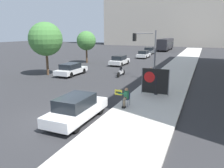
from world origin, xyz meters
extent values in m
plane|color=#303033|center=(0.00, 0.00, 0.00)|extent=(160.00, 160.00, 0.00)
cube|color=beige|center=(4.09, 15.00, 0.08)|extent=(4.10, 90.00, 0.16)
cylinder|color=#474C56|center=(2.55, 3.09, 0.39)|extent=(0.03, 0.03, 0.46)
cylinder|color=#474C56|center=(2.92, 3.09, 0.39)|extent=(0.03, 0.03, 0.46)
cylinder|color=#474C56|center=(2.55, 3.46, 0.39)|extent=(0.03, 0.03, 0.46)
cylinder|color=#474C56|center=(2.92, 3.46, 0.39)|extent=(0.03, 0.03, 0.46)
cube|color=navy|center=(2.73, 3.27, 0.64)|extent=(0.40, 0.40, 0.02)
cube|color=navy|center=(2.73, 3.46, 0.84)|extent=(0.40, 0.02, 0.38)
cylinder|color=#756651|center=(2.73, 3.11, 0.74)|extent=(0.18, 0.42, 0.18)
cylinder|color=#756651|center=(2.73, 2.90, 0.39)|extent=(0.16, 0.16, 0.46)
cube|color=black|center=(2.73, 2.84, 0.21)|extent=(0.20, 0.28, 0.10)
cylinder|color=#236642|center=(2.73, 3.30, 0.91)|extent=(0.34, 0.34, 0.52)
sphere|color=#936B4C|center=(2.73, 3.30, 1.28)|extent=(0.22, 0.22, 0.22)
cylinder|color=#236642|center=(2.41, 3.22, 0.99)|extent=(0.45, 0.09, 0.09)
cube|color=yellow|center=(2.20, 3.22, 1.04)|extent=(0.52, 0.02, 0.36)
cube|color=black|center=(2.20, 3.21, 1.04)|extent=(0.39, 0.01, 0.09)
cylinder|color=black|center=(3.95, 6.73, 0.58)|extent=(0.28, 0.28, 0.83)
cylinder|color=black|center=(3.95, 6.73, 1.32)|extent=(0.34, 0.34, 0.66)
sphere|color=tan|center=(3.95, 6.73, 1.76)|extent=(0.22, 0.22, 0.22)
cylinder|color=#424247|center=(2.92, 9.23, 0.58)|extent=(0.28, 0.28, 0.83)
cylinder|color=navy|center=(2.92, 9.23, 1.33)|extent=(0.34, 0.34, 0.66)
sphere|color=beige|center=(2.92, 9.23, 1.77)|extent=(0.22, 0.22, 0.22)
cylinder|color=slate|center=(2.86, 6.60, 1.18)|extent=(0.06, 0.06, 2.03)
cylinder|color=slate|center=(4.91, 6.60, 1.18)|extent=(0.06, 0.06, 2.03)
cube|color=black|center=(3.88, 6.60, 1.23)|extent=(2.05, 0.02, 1.93)
cylinder|color=red|center=(3.43, 6.58, 1.52)|extent=(0.85, 0.01, 0.85)
cylinder|color=slate|center=(2.53, 12.44, 2.60)|extent=(0.16, 0.16, 4.87)
cylinder|color=slate|center=(1.26, 12.99, 4.73)|extent=(1.21, 2.59, 0.11)
cube|color=black|center=(-0.01, 13.55, 4.31)|extent=(0.39, 0.39, 0.84)
sphere|color=green|center=(-0.01, 13.55, 4.03)|extent=(0.18, 0.18, 0.18)
cube|color=white|center=(0.86, 0.29, 0.55)|extent=(1.74, 4.47, 0.55)
cube|color=black|center=(0.86, 0.11, 1.15)|extent=(1.50, 2.32, 0.65)
cylinder|color=black|center=(0.10, 1.67, 0.32)|extent=(0.22, 0.64, 0.64)
cylinder|color=black|center=(1.62, 1.67, 0.32)|extent=(0.22, 0.64, 0.64)
cylinder|color=black|center=(0.10, -1.10, 0.32)|extent=(0.22, 0.64, 0.64)
cylinder|color=black|center=(1.62, -1.10, 0.32)|extent=(0.22, 0.64, 0.64)
cube|color=white|center=(-6.84, 11.35, 0.52)|extent=(1.83, 4.41, 0.50)
cube|color=black|center=(-6.84, 11.17, 1.08)|extent=(1.57, 2.29, 0.61)
cylinder|color=black|center=(-7.64, 12.71, 0.32)|extent=(0.22, 0.64, 0.64)
cylinder|color=black|center=(-6.04, 12.71, 0.32)|extent=(0.22, 0.64, 0.64)
cylinder|color=black|center=(-7.64, 9.98, 0.32)|extent=(0.22, 0.64, 0.64)
cylinder|color=black|center=(-6.04, 9.98, 0.32)|extent=(0.22, 0.64, 0.64)
cube|color=white|center=(-4.50, 20.72, 0.54)|extent=(1.79, 4.42, 0.54)
cube|color=black|center=(-4.50, 20.54, 1.13)|extent=(1.54, 2.30, 0.64)
cylinder|color=black|center=(-5.29, 22.09, 0.32)|extent=(0.22, 0.64, 0.64)
cylinder|color=black|center=(-3.72, 22.09, 0.32)|extent=(0.22, 0.64, 0.64)
cylinder|color=black|center=(-5.29, 19.35, 0.32)|extent=(0.22, 0.64, 0.64)
cylinder|color=black|center=(-3.72, 19.35, 0.32)|extent=(0.22, 0.64, 0.64)
cube|color=white|center=(-3.54, 30.87, 0.53)|extent=(1.74, 4.23, 0.52)
cube|color=black|center=(-3.54, 30.70, 1.10)|extent=(1.50, 2.20, 0.62)
cylinder|color=black|center=(-4.30, 32.18, 0.32)|extent=(0.22, 0.64, 0.64)
cylinder|color=black|center=(-2.78, 32.18, 0.32)|extent=(0.22, 0.64, 0.64)
cylinder|color=black|center=(-4.30, 29.56, 0.32)|extent=(0.22, 0.64, 0.64)
cylinder|color=black|center=(-2.78, 29.56, 0.32)|extent=(0.22, 0.64, 0.64)
cube|color=#565B60|center=(-4.30, 38.35, 0.56)|extent=(1.77, 4.54, 0.57)
cube|color=black|center=(-4.30, 38.17, 1.17)|extent=(1.52, 2.36, 0.66)
cylinder|color=black|center=(-5.08, 39.76, 0.32)|extent=(0.22, 0.64, 0.64)
cylinder|color=black|center=(-3.53, 39.76, 0.32)|extent=(0.22, 0.64, 0.64)
cylinder|color=black|center=(-5.08, 36.94, 0.32)|extent=(0.22, 0.64, 0.64)
cylinder|color=black|center=(-3.53, 36.94, 0.32)|extent=(0.22, 0.64, 0.64)
cube|color=#232328|center=(-2.74, 49.60, 1.74)|extent=(2.58, 11.47, 2.59)
cube|color=black|center=(-2.74, 49.60, 1.88)|extent=(2.60, 10.89, 0.85)
cylinder|color=black|center=(-3.88, 53.15, 0.52)|extent=(0.30, 1.04, 1.04)
cylinder|color=black|center=(-1.60, 53.15, 0.52)|extent=(0.30, 1.04, 1.04)
cylinder|color=black|center=(-3.88, 46.04, 0.52)|extent=(0.30, 1.04, 1.04)
cylinder|color=black|center=(-1.60, 46.04, 0.52)|extent=(0.30, 1.04, 1.04)
cube|color=white|center=(-1.34, 13.03, 0.48)|extent=(0.24, 0.98, 0.32)
cylinder|color=black|center=(-1.34, 12.98, 0.82)|extent=(0.28, 0.28, 0.54)
sphere|color=black|center=(-1.34, 12.98, 1.11)|extent=(0.24, 0.24, 0.24)
cylinder|color=black|center=(-1.34, 13.85, 0.30)|extent=(0.10, 0.60, 0.60)
cylinder|color=black|center=(-1.34, 12.22, 0.30)|extent=(0.10, 0.60, 0.60)
cylinder|color=brown|center=(-9.41, 10.36, 1.39)|extent=(0.28, 0.28, 2.78)
sphere|color=#47843D|center=(-9.41, 10.36, 4.10)|extent=(3.77, 3.77, 3.77)
cylinder|color=brown|center=(-10.24, 20.93, 1.22)|extent=(0.28, 0.28, 2.44)
sphere|color=#47843D|center=(-10.24, 20.93, 3.49)|extent=(3.01, 3.01, 3.01)
camera|label=1|loc=(7.24, -9.63, 4.95)|focal=35.00mm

